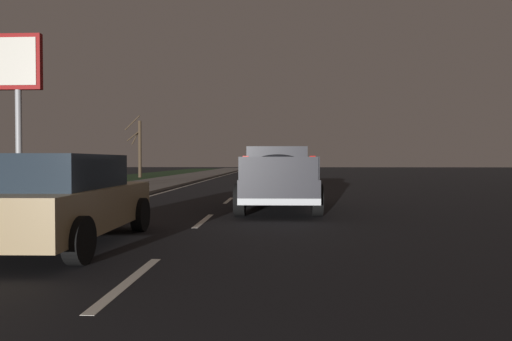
% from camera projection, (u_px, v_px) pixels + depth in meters
% --- Properties ---
extents(ground, '(144.00, 144.00, 0.00)m').
position_uv_depth(ground, '(248.00, 185.00, 27.11)').
color(ground, black).
extents(sidewalk_shoulder, '(108.00, 4.00, 0.12)m').
position_uv_depth(sidewalk_shoulder, '(154.00, 183.00, 27.38)').
color(sidewalk_shoulder, slate).
rests_on(sidewalk_shoulder, ground).
extents(grass_verge, '(108.00, 6.00, 0.01)m').
position_uv_depth(grass_verge, '(73.00, 184.00, 27.62)').
color(grass_verge, '#1E3819').
rests_on(grass_verge, ground).
extents(lane_markings, '(108.00, 3.54, 0.01)m').
position_uv_depth(lane_markings, '(211.00, 183.00, 29.25)').
color(lane_markings, silver).
rests_on(lane_markings, ground).
extents(pickup_truck, '(5.46, 2.35, 1.87)m').
position_uv_depth(pickup_truck, '(277.00, 176.00, 13.56)').
color(pickup_truck, '#232328').
rests_on(pickup_truck, ground).
extents(sedan_tan, '(4.44, 2.09, 1.54)m').
position_uv_depth(sedan_tan, '(61.00, 199.00, 7.66)').
color(sedan_tan, '#9E845B').
rests_on(sedan_tan, ground).
extents(sedan_silver, '(4.43, 2.07, 1.54)m').
position_uv_depth(sedan_silver, '(279.00, 171.00, 29.28)').
color(sedan_silver, '#B2B5BA').
rests_on(sedan_silver, ground).
extents(gas_price_sign, '(0.27, 1.90, 6.44)m').
position_uv_depth(gas_price_sign, '(18.00, 75.00, 17.89)').
color(gas_price_sign, '#99999E').
rests_on(gas_price_sign, ground).
extents(bare_tree_far, '(0.67, 1.44, 5.32)m').
position_uv_depth(bare_tree_far, '(139.00, 147.00, 38.70)').
color(bare_tree_far, '#423323').
rests_on(bare_tree_far, ground).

